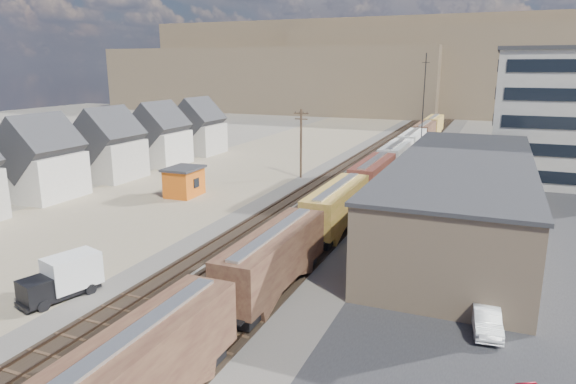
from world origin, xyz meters
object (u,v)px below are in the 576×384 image
at_px(utility_pole_north, 301,142).
at_px(box_truck, 63,278).
at_px(maintenance_shed, 184,181).
at_px(parked_car_blue, 510,182).
at_px(freight_train, 386,164).
at_px(parked_car_white, 486,320).

xyz_separation_m(utility_pole_north, box_truck, (-1.15, -43.76, -3.78)).
height_order(maintenance_shed, parked_car_blue, maintenance_shed).
height_order(utility_pole_north, maintenance_shed, utility_pole_north).
relative_size(freight_train, utility_pole_north, 11.97).
bearing_deg(freight_train, box_truck, -106.90).
bearing_deg(parked_car_blue, freight_train, -179.19).
distance_m(box_truck, parked_car_white, 28.50).
xyz_separation_m(utility_pole_north, maintenance_shed, (-9.73, -15.64, -3.41)).
relative_size(utility_pole_north, maintenance_shed, 1.94).
relative_size(maintenance_shed, parked_car_white, 1.13).
bearing_deg(box_truck, freight_train, 73.10).
distance_m(freight_train, parked_car_white, 40.61).
bearing_deg(box_truck, parked_car_white, 12.81).
distance_m(parked_car_white, parked_car_blue, 42.95).
bearing_deg(freight_train, utility_pole_north, -177.66).
bearing_deg(parked_car_blue, utility_pole_north, 174.49).
bearing_deg(maintenance_shed, parked_car_blue, 29.04).
distance_m(freight_train, box_truck, 46.28).
height_order(box_truck, maintenance_shed, maintenance_shed).
bearing_deg(utility_pole_north, parked_car_white, -54.59).
distance_m(utility_pole_north, parked_car_white, 46.17).
height_order(freight_train, utility_pole_north, utility_pole_north).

